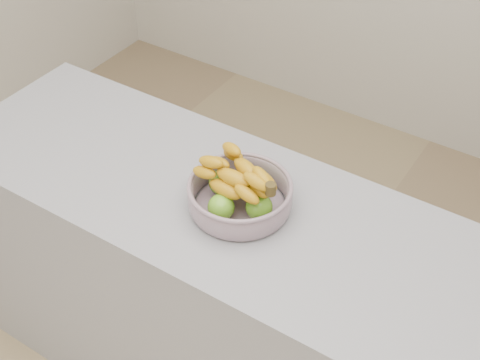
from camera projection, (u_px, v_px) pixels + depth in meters
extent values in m
cube|color=#929299|center=(252.00, 315.00, 2.13)|extent=(2.00, 0.60, 0.90)
cylinder|color=#A8B9C9|center=(240.00, 206.00, 1.85)|extent=(0.25, 0.25, 0.01)
torus|color=#A8B9C9|center=(240.00, 186.00, 1.80)|extent=(0.29, 0.29, 0.01)
sphere|color=#53A01B|center=(221.00, 207.00, 1.78)|extent=(0.07, 0.07, 0.07)
sphere|color=#53A01B|center=(259.00, 207.00, 1.78)|extent=(0.07, 0.07, 0.07)
sphere|color=#53A01B|center=(258.00, 182.00, 1.86)|extent=(0.07, 0.07, 0.07)
sphere|color=#53A01B|center=(222.00, 182.00, 1.86)|extent=(0.07, 0.07, 0.07)
ellipsoid|color=gold|center=(225.00, 189.00, 1.77)|extent=(0.18, 0.06, 0.04)
ellipsoid|color=gold|center=(237.00, 181.00, 1.79)|extent=(0.19, 0.08, 0.04)
ellipsoid|color=gold|center=(249.00, 173.00, 1.82)|extent=(0.19, 0.10, 0.04)
ellipsoid|color=gold|center=(233.00, 178.00, 1.76)|extent=(0.18, 0.04, 0.04)
ellipsoid|color=gold|center=(247.00, 169.00, 1.78)|extent=(0.18, 0.11, 0.04)
cylinder|color=#3D2F13|center=(271.00, 189.00, 1.70)|extent=(0.03, 0.03, 0.03)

